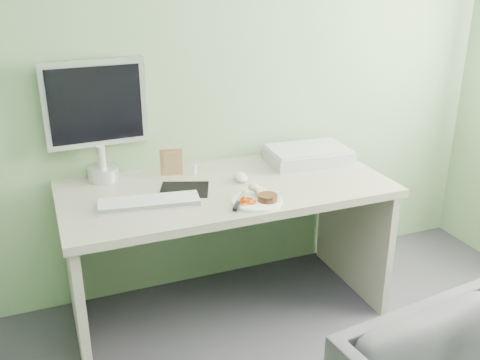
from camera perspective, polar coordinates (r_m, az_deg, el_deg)
name	(u,v)px	position (r m, az deg, el deg)	size (l,w,h in m)	color
wall_back	(200,47)	(2.81, -4.30, 14.01)	(3.50, 3.50, 0.00)	gray
desk	(227,219)	(2.70, -1.43, -4.15)	(1.60, 0.75, 0.73)	#B3A896
plate	(257,201)	(2.43, 1.80, -2.27)	(0.23, 0.23, 0.01)	white
steak	(268,198)	(2.42, 2.97, -1.89)	(0.09, 0.09, 0.03)	black
potato_pile	(260,190)	(2.47, 2.13, -1.03)	(0.10, 0.07, 0.05)	tan
carrot_heap	(248,200)	(2.39, 0.81, -2.10)	(0.05, 0.05, 0.04)	#F25605
steak_knife	(238,203)	(2.37, -0.20, -2.47)	(0.13, 0.19, 0.02)	silver
mousepad	(184,190)	(2.58, -5.96, -1.02)	(0.23, 0.20, 0.00)	black
keyboard	(149,202)	(2.43, -9.66, -2.30)	(0.45, 0.13, 0.02)	white
computer_mouse	(241,177)	(2.67, 0.12, 0.30)	(0.06, 0.11, 0.04)	white
photo_frame	(171,162)	(2.75, -7.34, 1.94)	(0.11, 0.01, 0.14)	#8B5E41
eyedrop_bottle	(195,169)	(2.76, -4.84, 1.20)	(0.02, 0.02, 0.06)	white
scanner	(308,155)	(2.96, 7.26, 2.61)	(0.44, 0.29, 0.07)	#B2B6BA
monitor	(97,114)	(2.70, -15.04, 6.82)	(0.50, 0.15, 0.59)	silver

